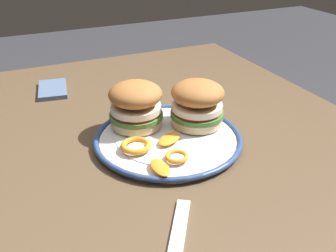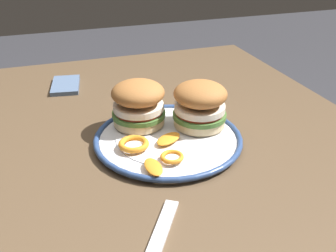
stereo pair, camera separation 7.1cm
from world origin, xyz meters
name	(u,v)px [view 1 (the left image)]	position (x,y,z in m)	size (l,w,h in m)	color
dining_table	(184,174)	(0.00, 0.00, 0.64)	(1.19, 0.85, 0.75)	brown
dinner_plate	(168,138)	(0.02, -0.05, 0.76)	(0.32, 0.32, 0.02)	white
sandwich_half_left	(136,104)	(-0.06, -0.09, 0.82)	(0.15, 0.15, 0.10)	beige
sandwich_half_right	(197,102)	(-0.01, 0.03, 0.82)	(0.14, 0.14, 0.10)	beige
orange_peel_curled	(177,157)	(0.11, -0.07, 0.77)	(0.05, 0.05, 0.01)	orange
orange_peel_strip_long	(170,139)	(0.04, -0.06, 0.77)	(0.07, 0.07, 0.01)	orange
orange_peel_strip_short	(160,167)	(0.13, -0.12, 0.77)	(0.06, 0.03, 0.01)	orange
orange_peel_small_curl	(136,146)	(0.04, -0.13, 0.77)	(0.07, 0.07, 0.01)	orange
folded_napkin	(53,89)	(-0.37, -0.23, 0.75)	(0.13, 0.08, 0.01)	slate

